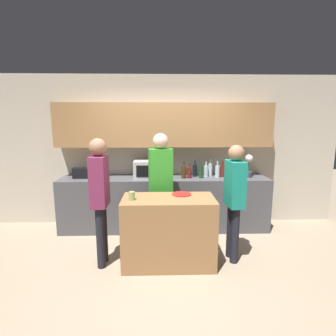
% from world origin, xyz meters
% --- Properties ---
extents(ground_plane, '(14.00, 14.00, 0.00)m').
position_xyz_m(ground_plane, '(0.00, 0.00, 0.00)').
color(ground_plane, gray).
extents(back_wall, '(6.40, 0.40, 2.70)m').
position_xyz_m(back_wall, '(0.00, 1.66, 1.54)').
color(back_wall, beige).
rests_on(back_wall, ground_plane).
extents(back_counter, '(3.60, 0.62, 0.93)m').
position_xyz_m(back_counter, '(0.00, 1.39, 0.46)').
color(back_counter, '#4C4C51').
rests_on(back_counter, ground_plane).
extents(kitchen_island, '(1.20, 0.59, 0.91)m').
position_xyz_m(kitchen_island, '(0.04, 0.20, 0.46)').
color(kitchen_island, '#996B42').
rests_on(kitchen_island, ground_plane).
extents(microwave, '(0.52, 0.39, 0.30)m').
position_xyz_m(microwave, '(-0.26, 1.39, 1.08)').
color(microwave, '#B7BABC').
rests_on(microwave, back_counter).
extents(toaster, '(0.26, 0.16, 0.18)m').
position_xyz_m(toaster, '(-1.43, 1.39, 1.02)').
color(toaster, black).
rests_on(toaster, back_counter).
extents(potted_plant, '(0.14, 0.14, 0.40)m').
position_xyz_m(potted_plant, '(1.47, 1.39, 1.12)').
color(potted_plant, '#333D4C').
rests_on(potted_plant, back_counter).
extents(bottle_0, '(0.08, 0.08, 0.29)m').
position_xyz_m(bottle_0, '(0.33, 1.32, 1.04)').
color(bottle_0, '#472814').
rests_on(bottle_0, back_counter).
extents(bottle_1, '(0.08, 0.08, 0.25)m').
position_xyz_m(bottle_1, '(0.43, 1.33, 1.02)').
color(bottle_1, maroon).
rests_on(bottle_1, back_counter).
extents(bottle_2, '(0.07, 0.07, 0.29)m').
position_xyz_m(bottle_2, '(0.54, 1.45, 1.04)').
color(bottle_2, black).
rests_on(bottle_2, back_counter).
extents(bottle_3, '(0.07, 0.07, 0.28)m').
position_xyz_m(bottle_3, '(0.63, 1.32, 1.03)').
color(bottle_3, '#194723').
rests_on(bottle_3, back_counter).
extents(bottle_4, '(0.08, 0.08, 0.27)m').
position_xyz_m(bottle_4, '(0.73, 1.44, 1.03)').
color(bottle_4, silver).
rests_on(bottle_4, back_counter).
extents(bottle_5, '(0.08, 0.08, 0.31)m').
position_xyz_m(bottle_5, '(0.82, 1.50, 1.04)').
color(bottle_5, silver).
rests_on(bottle_5, back_counter).
extents(bottle_6, '(0.08, 0.08, 0.28)m').
position_xyz_m(bottle_6, '(0.92, 1.38, 1.03)').
color(bottle_6, silver).
rests_on(bottle_6, back_counter).
extents(bottle_7, '(0.08, 0.08, 0.29)m').
position_xyz_m(bottle_7, '(1.02, 1.41, 1.04)').
color(bottle_7, maroon).
rests_on(bottle_7, back_counter).
extents(plate_on_island, '(0.26, 0.26, 0.01)m').
position_xyz_m(plate_on_island, '(0.22, 0.35, 0.92)').
color(plate_on_island, red).
rests_on(plate_on_island, kitchen_island).
extents(cup_0, '(0.08, 0.08, 0.11)m').
position_xyz_m(cup_0, '(-0.43, 0.13, 0.96)').
color(cup_0, '#90AD62').
rests_on(cup_0, kitchen_island).
extents(person_left, '(0.22, 0.34, 1.68)m').
position_xyz_m(person_left, '(-0.84, 0.20, 1.00)').
color(person_left, black).
rests_on(person_left, ground_plane).
extents(person_center, '(0.22, 0.35, 1.59)m').
position_xyz_m(person_center, '(0.92, 0.27, 0.94)').
color(person_center, black).
rests_on(person_center, ground_plane).
extents(person_right, '(0.37, 0.25, 1.72)m').
position_xyz_m(person_right, '(-0.06, 0.75, 1.03)').
color(person_right, black).
rests_on(person_right, ground_plane).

